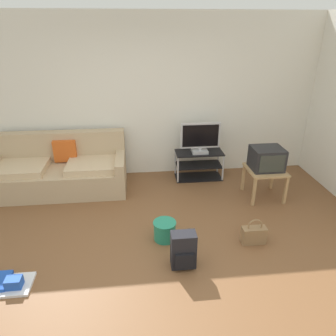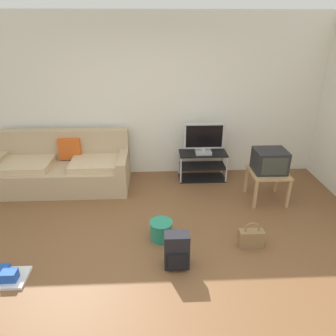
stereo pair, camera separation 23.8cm
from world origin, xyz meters
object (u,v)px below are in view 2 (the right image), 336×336
at_px(couch, 64,168).
at_px(cleaning_bucket, 161,230).
at_px(tv_stand, 202,166).
at_px(backpack, 177,251).
at_px(floor_tray, 3,276).
at_px(flat_tv, 204,139).
at_px(crt_tv, 270,161).
at_px(handbag, 251,238).
at_px(side_table, 268,176).

xyz_separation_m(couch, cleaning_bucket, (1.57, -1.53, -0.19)).
xyz_separation_m(tv_stand, backpack, (-0.60, -2.19, -0.03)).
height_order(backpack, floor_tray, backpack).
bearing_deg(tv_stand, backpack, -105.40).
distance_m(flat_tv, crt_tv, 1.15).
height_order(crt_tv, handbag, crt_tv).
xyz_separation_m(tv_stand, crt_tv, (0.88, -0.76, 0.40)).
bearing_deg(floor_tray, cleaning_bucket, 20.13).
distance_m(couch, crt_tv, 3.29).
distance_m(flat_tv, backpack, 2.31).
bearing_deg(couch, crt_tv, -10.60).
distance_m(couch, floor_tray, 2.18).
xyz_separation_m(backpack, floor_tray, (-1.87, -0.13, -0.17)).
xyz_separation_m(side_table, floor_tray, (-3.35, -1.54, -0.37)).
bearing_deg(backpack, couch, 131.45).
distance_m(crt_tv, floor_tray, 3.74).
height_order(couch, side_table, couch).
bearing_deg(flat_tv, crt_tv, -40.01).
bearing_deg(couch, floor_tray, -93.57).
xyz_separation_m(couch, side_table, (3.21, -0.62, 0.09)).
height_order(cleaning_bucket, floor_tray, cleaning_bucket).
relative_size(crt_tv, backpack, 1.07).
relative_size(tv_stand, cleaning_bucket, 2.80).
relative_size(flat_tv, backpack, 1.55).
relative_size(couch, flat_tv, 3.19).
distance_m(backpack, cleaning_bucket, 0.53).
bearing_deg(backpack, crt_tv, 44.92).
height_order(backpack, handbag, backpack).
bearing_deg(tv_stand, crt_tv, -40.85).
relative_size(flat_tv, floor_tray, 1.35).
xyz_separation_m(couch, backpack, (1.73, -2.03, -0.11)).
bearing_deg(handbag, tv_stand, 99.93).
height_order(side_table, crt_tv, crt_tv).
bearing_deg(cleaning_bucket, flat_tv, 65.38).
height_order(tv_stand, handbag, tv_stand).
bearing_deg(crt_tv, flat_tv, 139.99).
bearing_deg(side_table, flat_tv, 139.38).
bearing_deg(crt_tv, backpack, -136.02).
distance_m(flat_tv, side_table, 1.21).
relative_size(crt_tv, handbag, 1.35).
xyz_separation_m(cleaning_bucket, floor_tray, (-1.71, -0.63, -0.09)).
bearing_deg(couch, backpack, -49.49).
xyz_separation_m(flat_tv, handbag, (0.33, -1.85, -0.63)).
relative_size(flat_tv, crt_tv, 1.45).
bearing_deg(handbag, side_table, 63.52).
xyz_separation_m(side_table, crt_tv, (0.00, 0.02, 0.24)).
distance_m(side_table, floor_tray, 3.70).
bearing_deg(floor_tray, handbag, 8.85).
distance_m(flat_tv, floor_tray, 3.44).
bearing_deg(flat_tv, couch, -176.69).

